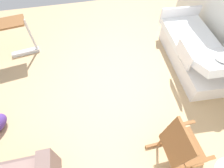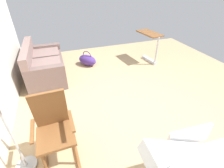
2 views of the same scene
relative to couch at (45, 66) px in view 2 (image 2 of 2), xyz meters
name	(u,v)px [view 2 (image 2 of 2)]	position (x,y,z in m)	size (l,w,h in m)	color
ground_plane	(136,102)	(-1.74, -1.73, -0.31)	(6.62, 6.62, 0.00)	tan
couch	(45,66)	(0.00, 0.00, 0.00)	(1.60, 0.85, 0.85)	#68534F
rocking_chair	(54,129)	(-2.43, -0.14, 0.20)	(0.77, 0.51, 1.05)	brown
overbed_table	(150,44)	(-0.03, -2.99, 0.23)	(0.87, 0.51, 0.84)	#B2B5BA
duffel_bag	(87,60)	(0.29, -1.15, -0.15)	(0.64, 0.60, 0.43)	#472D7A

